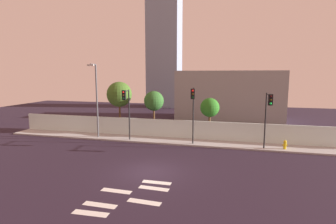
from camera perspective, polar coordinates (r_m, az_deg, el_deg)
ground_plane at (r=18.43m, az=-3.98°, el=-12.74°), size 80.00×80.00×0.00m
sidewalk at (r=25.95m, az=1.72°, el=-6.32°), size 36.00×2.40×0.15m
perimeter_wall at (r=26.96m, az=2.33°, el=-3.64°), size 36.00×0.18×1.80m
crosswalk_marking at (r=15.26m, az=-8.44°, el=-17.42°), size 3.92×4.74×0.01m
traffic_light_left at (r=25.55m, az=-8.93°, el=1.68°), size 0.35×1.29×4.92m
traffic_light_center at (r=23.36m, az=20.68°, el=0.58°), size 0.38×1.84×4.84m
traffic_light_right at (r=23.59m, az=5.38°, el=1.68°), size 0.39×1.65×5.18m
street_lamp_curbside at (r=27.53m, az=-15.18°, el=3.45°), size 0.67×1.67×7.39m
fire_hydrant at (r=25.11m, az=23.81°, el=-6.36°), size 0.44×0.26×0.78m
roadside_tree_leftmost at (r=29.91m, az=-10.41°, el=3.74°), size 2.77×2.77×5.72m
roadside_tree_midleft at (r=28.53m, az=-3.05°, el=2.35°), size 2.13×2.13×4.77m
roadside_tree_midright at (r=27.42m, az=8.96°, el=0.90°), size 1.95×1.95×4.15m
low_building_distant at (r=39.95m, az=12.94°, el=3.59°), size 15.03×6.00×7.02m
tower_on_skyline at (r=54.38m, az=-0.80°, el=17.55°), size 6.21×5.00×30.83m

